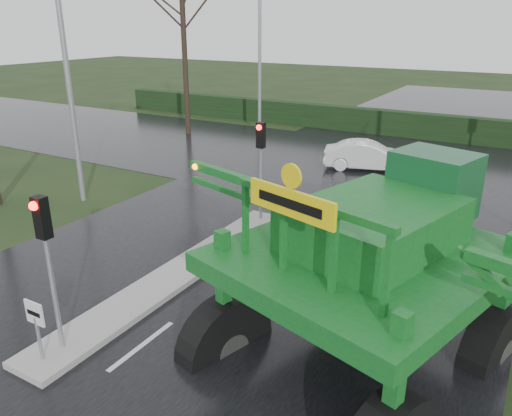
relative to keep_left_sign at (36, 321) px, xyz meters
The scene contains 13 objects.
ground 2.25m from the keep_left_sign, 49.10° to the left, with size 140.00×140.00×0.00m, color black.
road_main 11.62m from the keep_left_sign, 83.55° to the left, with size 14.00×80.00×0.02m, color black.
road_cross 17.58m from the keep_left_sign, 85.75° to the left, with size 80.00×12.00×0.02m, color black.
median_island 4.60m from the keep_left_sign, 90.00° to the left, with size 1.20×10.00×0.16m, color gray.
hedge_row 25.54m from the keep_left_sign, 87.08° to the left, with size 44.00×0.90×1.50m, color black.
keep_left_sign is the anchor object (origin of this frame).
traffic_signal_near 1.61m from the keep_left_sign, 90.00° to the left, with size 0.26×0.33×3.52m.
traffic_signal_mid 9.12m from the keep_left_sign, 90.00° to the left, with size 0.26×0.33×3.52m.
street_light_left_near 11.32m from the keep_left_sign, 132.59° to the left, with size 3.85×0.30×10.00m.
street_light_left_far 23.11m from the keep_left_sign, 107.78° to the left, with size 3.85×0.30×10.00m.
tree_left_far 23.30m from the keep_left_sign, 119.87° to the left, with size 7.70×7.70×13.26m.
crop_sprayer 4.30m from the keep_left_sign, 42.70° to the left, with size 9.82×7.41×5.69m.
white_sedan 17.36m from the keep_left_sign, 86.42° to the left, with size 1.41×4.05×1.33m, color silver.
Camera 1 is at (6.71, -6.61, 6.63)m, focal length 35.00 mm.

